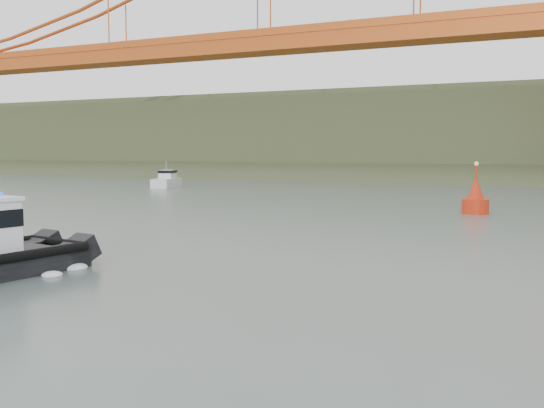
{
  "coord_description": "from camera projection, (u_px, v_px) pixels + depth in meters",
  "views": [
    {
      "loc": [
        13.41,
        -17.29,
        4.88
      ],
      "look_at": [
        1.75,
        8.33,
        2.4
      ],
      "focal_mm": 40.0,
      "sensor_mm": 36.0,
      "label": 1
    }
  ],
  "objects": [
    {
      "name": "ground",
      "position": [
        131.0,
        288.0,
        21.64
      ],
      "size": [
        400.0,
        400.0,
        0.0
      ],
      "primitive_type": "plane",
      "color": "#455250",
      "rests_on": "ground"
    },
    {
      "name": "motorboat",
      "position": [
        167.0,
        181.0,
        80.78
      ],
      "size": [
        3.95,
        6.95,
        3.63
      ],
      "rotation": [
        0.0,
        0.0,
        0.28
      ],
      "color": "silver",
      "rests_on": "ground"
    },
    {
      "name": "headlands",
      "position": [
        482.0,
        141.0,
        134.81
      ],
      "size": [
        500.0,
        105.36,
        27.12
      ],
      "color": "#374527",
      "rests_on": "ground"
    },
    {
      "name": "nav_buoy",
      "position": [
        475.0,
        199.0,
        47.09
      ],
      "size": [
        2.05,
        2.05,
        4.28
      ],
      "color": "#B5250C",
      "rests_on": "ground"
    }
  ]
}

